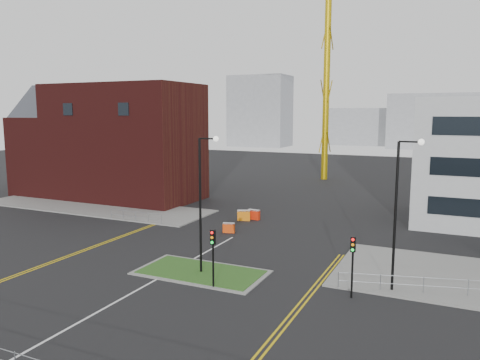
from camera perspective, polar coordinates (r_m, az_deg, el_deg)
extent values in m
plane|color=black|center=(27.08, -17.34, -15.32)|extent=(200.00, 200.00, 0.00)
cube|color=slate|center=(55.64, -17.48, -3.11)|extent=(28.00, 8.00, 0.12)
cube|color=slate|center=(31.99, -4.77, -11.16)|extent=(8.60, 4.60, 0.08)
cube|color=#224D19|center=(31.98, -4.77, -11.13)|extent=(8.00, 4.00, 0.12)
cube|color=#421110|center=(59.29, -13.86, 4.48)|extent=(18.00, 10.00, 14.00)
cube|color=black|center=(58.10, -20.24, 8.09)|extent=(1.40, 0.10, 1.40)
cube|color=black|center=(52.76, -14.02, 8.39)|extent=(1.40, 0.10, 1.40)
cube|color=#421110|center=(67.57, -21.79, 2.86)|extent=(6.00, 10.00, 10.00)
cube|color=#2D3038|center=(67.33, -22.02, 7.10)|extent=(6.40, 8.49, 8.49)
cylinder|color=#BD9A0B|center=(75.93, 10.55, 13.45)|extent=(1.00, 1.00, 35.42)
cylinder|color=black|center=(30.79, -4.86, -3.31)|extent=(0.16, 0.16, 9.00)
cylinder|color=black|center=(29.92, -3.97, 5.06)|extent=(1.20, 0.10, 0.10)
sphere|color=silver|center=(29.64, -2.95, 5.04)|extent=(0.36, 0.36, 0.36)
cylinder|color=black|center=(29.00, 18.39, -4.44)|extent=(0.16, 0.16, 9.00)
cylinder|color=black|center=(28.33, 20.01, 4.40)|extent=(1.20, 0.10, 0.10)
sphere|color=silver|center=(28.28, 21.23, 4.33)|extent=(0.36, 0.36, 0.36)
cylinder|color=black|center=(28.94, -3.29, -10.21)|extent=(0.12, 0.12, 3.00)
cube|color=black|center=(28.45, -3.32, -6.96)|extent=(0.28, 0.22, 0.90)
sphere|color=red|center=(28.26, -3.45, -6.44)|extent=(0.18, 0.18, 0.18)
sphere|color=orange|center=(28.34, -3.44, -7.02)|extent=(0.18, 0.18, 0.18)
sphere|color=#0CCC33|center=(28.42, -3.44, -7.61)|extent=(0.18, 0.18, 0.18)
cylinder|color=black|center=(28.18, 13.52, -10.95)|extent=(0.12, 0.12, 3.00)
cube|color=black|center=(27.67, 13.64, -7.62)|extent=(0.28, 0.22, 0.90)
sphere|color=red|center=(27.47, 13.60, -7.09)|extent=(0.18, 0.18, 0.18)
sphere|color=orange|center=(27.55, 13.58, -7.69)|extent=(0.18, 0.18, 0.18)
sphere|color=#0CCC33|center=(27.63, 13.56, -8.29)|extent=(0.18, 0.18, 0.18)
cylinder|color=gray|center=(46.75, -12.63, -3.81)|extent=(6.00, 0.04, 0.04)
cylinder|color=gray|center=(46.85, -12.61, -4.41)|extent=(6.00, 0.04, 0.04)
cylinder|color=gray|center=(48.70, -15.42, -4.03)|extent=(0.05, 0.05, 1.10)
cylinder|color=gray|center=(45.12, -9.57, -4.81)|extent=(0.05, 0.05, 1.10)
cylinder|color=gray|center=(29.61, 11.91, -11.89)|extent=(0.05, 0.05, 1.10)
cube|color=silver|center=(28.45, -14.57, -14.01)|extent=(0.15, 30.00, 0.01)
cube|color=gold|center=(39.79, -17.33, -7.66)|extent=(0.12, 24.00, 0.01)
cube|color=gold|center=(39.60, -17.00, -7.72)|extent=(0.12, 24.00, 0.01)
cube|color=gold|center=(27.46, 7.26, -14.64)|extent=(0.12, 20.00, 0.01)
cube|color=gold|center=(27.38, 7.88, -14.72)|extent=(0.12, 20.00, 0.01)
cube|color=gray|center=(149.47, 2.47, 8.38)|extent=(18.00, 12.00, 22.00)
cube|color=gray|center=(148.37, 22.31, 6.62)|extent=(24.00, 12.00, 16.00)
cube|color=gray|center=(160.21, 15.97, 6.27)|extent=(30.00, 12.00, 12.00)
cube|color=red|center=(46.97, 1.71, -4.24)|extent=(1.24, 0.52, 1.00)
cube|color=silver|center=(46.87, 1.71, -3.70)|extent=(1.24, 0.52, 0.12)
cube|color=orange|center=(46.50, 0.46, -4.33)|extent=(1.33, 0.87, 1.05)
cube|color=silver|center=(46.40, 0.46, -3.76)|extent=(1.33, 0.87, 0.13)
cube|color=#EC440D|center=(41.93, -1.38, -5.85)|extent=(1.12, 0.63, 0.89)
cube|color=silver|center=(41.83, -1.38, -5.32)|extent=(1.12, 0.63, 0.11)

